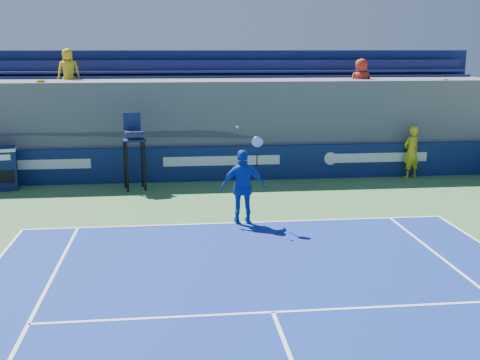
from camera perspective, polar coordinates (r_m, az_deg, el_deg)
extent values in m
imported|color=gold|center=(21.89, 15.93, 2.56)|extent=(0.78, 0.66, 1.83)
cube|color=white|center=(15.78, -0.16, -4.07)|extent=(10.97, 0.07, 0.00)
cube|color=white|center=(10.68, 3.14, -12.40)|extent=(8.23, 0.07, 0.00)
cube|color=#0D1C4D|center=(20.69, -1.74, 1.56)|extent=(20.40, 0.20, 1.20)
cube|color=white|center=(20.96, -18.30, 1.41)|extent=(3.20, 0.01, 0.32)
cube|color=white|center=(20.57, -1.72, 1.84)|extent=(4.00, 0.01, 0.32)
cube|color=white|center=(21.71, 12.92, 2.09)|extent=(3.60, 0.01, 0.32)
cylinder|color=white|center=(21.21, 8.57, 2.03)|extent=(0.44, 0.01, 0.44)
cube|color=black|center=(20.46, -21.37, 0.29)|extent=(0.54, 0.12, 0.40)
cylinder|color=black|center=(19.32, -10.66, 1.17)|extent=(0.08, 0.08, 1.60)
cylinder|color=black|center=(19.39, -9.02, 1.28)|extent=(0.08, 0.08, 1.60)
cylinder|color=black|center=(19.86, -10.87, 1.47)|extent=(0.08, 0.08, 1.60)
cylinder|color=black|center=(19.94, -9.28, 1.57)|extent=(0.08, 0.08, 1.60)
cube|color=#0E1348|center=(19.48, -10.05, 3.77)|extent=(0.83, 0.83, 0.06)
cube|color=#151B51|center=(19.35, -10.04, 4.46)|extent=(0.63, 0.55, 0.08)
cube|color=#141E4D|center=(19.67, -10.22, 5.46)|extent=(0.55, 0.17, 0.60)
imported|color=#153EB1|center=(15.52, 0.31, -0.66)|extent=(1.15, 0.49, 1.95)
cylinder|color=black|center=(15.33, 1.62, 1.90)|extent=(0.05, 0.16, 0.39)
torus|color=silver|center=(15.18, 1.65, 3.64)|extent=(0.30, 0.14, 0.29)
cylinder|color=silver|center=(15.18, 1.65, 3.64)|extent=(0.26, 0.11, 0.24)
sphere|color=#E3F135|center=(15.14, -0.25, 5.03)|extent=(0.07, 0.07, 0.07)
cube|color=#59595E|center=(22.39, -2.16, 5.21)|extent=(20.40, 3.60, 3.38)
cube|color=#59595E|center=(21.09, -1.88, 4.18)|extent=(20.40, 0.90, 0.55)
cube|color=#151C4F|center=(20.92, -1.86, 5.43)|extent=(20.00, 0.45, 0.08)
cube|color=#151C4F|center=(21.15, -1.92, 6.05)|extent=(20.00, 0.06, 0.45)
cube|color=#59595E|center=(21.91, -2.08, 5.94)|extent=(20.40, 0.90, 0.55)
cube|color=#151C4F|center=(21.76, -2.07, 7.15)|extent=(20.00, 0.45, 0.08)
cube|color=#151C4F|center=(21.99, -2.12, 7.73)|extent=(20.00, 0.06, 0.45)
cube|color=#59595E|center=(22.74, -2.26, 7.57)|extent=(20.40, 0.90, 0.55)
cube|color=#151C4F|center=(22.61, -2.26, 8.75)|extent=(20.00, 0.45, 0.08)
cube|color=#151C4F|center=(22.85, -2.31, 9.29)|extent=(20.00, 0.06, 0.45)
cube|color=#59595E|center=(23.60, -2.44, 9.08)|extent=(20.40, 0.90, 0.55)
cube|color=#151C4F|center=(23.48, -2.43, 10.23)|extent=(20.00, 0.45, 0.08)
cube|color=#151C4F|center=(23.72, -2.48, 10.73)|extent=(20.00, 0.06, 0.45)
cube|color=#0C1647|center=(24.27, -2.52, 6.98)|extent=(20.80, 0.30, 4.40)
imported|color=gold|center=(21.29, -18.39, 6.75)|extent=(0.93, 0.79, 1.71)
imported|color=white|center=(20.85, -5.28, 7.03)|extent=(1.03, 0.61, 1.57)
imported|color=#177A7F|center=(21.04, 1.46, 7.20)|extent=(0.97, 0.42, 1.63)
imported|color=#A22617|center=(22.76, 11.38, 8.97)|extent=(0.89, 0.59, 1.80)
imported|color=black|center=(22.99, 18.69, 7.03)|extent=(0.61, 0.41, 1.65)
imported|color=gold|center=(22.87, -15.96, 9.90)|extent=(0.85, 0.62, 1.61)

